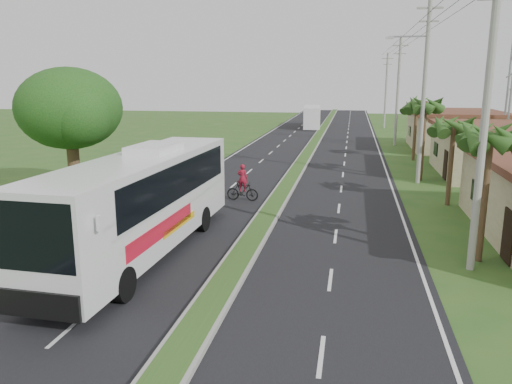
# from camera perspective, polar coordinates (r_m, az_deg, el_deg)

# --- Properties ---
(ground) EXTENTS (180.00, 180.00, 0.00)m
(ground) POSITION_cam_1_polar(r_m,az_deg,el_deg) (18.24, -2.70, -9.21)
(ground) COLOR #29521E
(ground) RESTS_ON ground
(road_asphalt) EXTENTS (14.00, 160.00, 0.02)m
(road_asphalt) POSITION_cam_1_polar(r_m,az_deg,el_deg) (37.28, 4.52, 2.17)
(road_asphalt) COLOR black
(road_asphalt) RESTS_ON ground
(median_strip) EXTENTS (1.20, 160.00, 0.18)m
(median_strip) POSITION_cam_1_polar(r_m,az_deg,el_deg) (37.27, 4.53, 2.31)
(median_strip) COLOR gray
(median_strip) RESTS_ON ground
(lane_edge_left) EXTENTS (0.12, 160.00, 0.01)m
(lane_edge_left) POSITION_cam_1_polar(r_m,az_deg,el_deg) (38.59, -5.42, 2.50)
(lane_edge_left) COLOR silver
(lane_edge_left) RESTS_ON ground
(lane_edge_right) EXTENTS (0.12, 160.00, 0.01)m
(lane_edge_right) POSITION_cam_1_polar(r_m,az_deg,el_deg) (37.16, 14.84, 1.73)
(lane_edge_right) COLOR silver
(lane_edge_right) RESTS_ON ground
(shop_mid) EXTENTS (7.60, 10.60, 3.67)m
(shop_mid) POSITION_cam_1_polar(r_m,az_deg,el_deg) (40.01, 25.32, 4.39)
(shop_mid) COLOR tan
(shop_mid) RESTS_ON ground
(shop_far) EXTENTS (8.60, 11.60, 3.82)m
(shop_far) POSITION_cam_1_polar(r_m,az_deg,el_deg) (53.60, 21.73, 6.60)
(shop_far) COLOR tan
(shop_far) RESTS_ON ground
(palm_verge_a) EXTENTS (2.40, 2.40, 5.45)m
(palm_verge_a) POSITION_cam_1_polar(r_m,az_deg,el_deg) (20.17, 25.24, 5.63)
(palm_verge_a) COLOR #473321
(palm_verge_a) RESTS_ON ground
(palm_verge_b) EXTENTS (2.40, 2.40, 5.05)m
(palm_verge_b) POSITION_cam_1_polar(r_m,az_deg,el_deg) (29.04, 21.69, 6.99)
(palm_verge_b) COLOR #473321
(palm_verge_b) RESTS_ON ground
(palm_verge_c) EXTENTS (2.40, 2.40, 5.85)m
(palm_verge_c) POSITION_cam_1_polar(r_m,az_deg,el_deg) (35.79, 18.81, 9.35)
(palm_verge_c) COLOR #473321
(palm_verge_c) RESTS_ON ground
(palm_verge_d) EXTENTS (2.40, 2.40, 5.25)m
(palm_verge_d) POSITION_cam_1_polar(r_m,az_deg,el_deg) (44.80, 17.89, 9.22)
(palm_verge_d) COLOR #473321
(palm_verge_d) RESTS_ON ground
(shade_tree) EXTENTS (6.30, 6.00, 7.54)m
(shade_tree) POSITION_cam_1_polar(r_m,az_deg,el_deg) (31.04, -20.69, 8.62)
(shade_tree) COLOR #473321
(shade_tree) RESTS_ON ground
(utility_pole_a) EXTENTS (1.60, 0.28, 11.00)m
(utility_pole_a) POSITION_cam_1_polar(r_m,az_deg,el_deg) (19.00, 24.75, 8.14)
(utility_pole_a) COLOR gray
(utility_pole_a) RESTS_ON ground
(utility_pole_b) EXTENTS (3.20, 0.28, 12.00)m
(utility_pole_b) POSITION_cam_1_polar(r_m,az_deg,el_deg) (34.72, 18.62, 11.16)
(utility_pole_b) COLOR gray
(utility_pole_b) RESTS_ON ground
(utility_pole_c) EXTENTS (1.60, 0.28, 11.00)m
(utility_pole_c) POSITION_cam_1_polar(r_m,az_deg,el_deg) (54.63, 15.90, 11.05)
(utility_pole_c) COLOR gray
(utility_pole_c) RESTS_ON ground
(utility_pole_d) EXTENTS (1.60, 0.28, 10.50)m
(utility_pole_d) POSITION_cam_1_polar(r_m,az_deg,el_deg) (74.58, 14.63, 11.25)
(utility_pole_d) COLOR gray
(utility_pole_d) RESTS_ON ground
(coach_bus_main) EXTENTS (3.20, 13.23, 4.25)m
(coach_bus_main) POSITION_cam_1_polar(r_m,az_deg,el_deg) (19.95, -12.76, -0.56)
(coach_bus_main) COLOR silver
(coach_bus_main) RESTS_ON ground
(coach_bus_far) EXTENTS (3.08, 10.53, 3.03)m
(coach_bus_far) POSITION_cam_1_polar(r_m,az_deg,el_deg) (73.46, 6.40, 8.66)
(coach_bus_far) COLOR white
(coach_bus_far) RESTS_ON ground
(motorcyclist) EXTENTS (1.86, 0.58, 2.14)m
(motorcyclist) POSITION_cam_1_polar(r_m,az_deg,el_deg) (28.52, -1.55, 0.45)
(motorcyclist) COLOR black
(motorcyclist) RESTS_ON ground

